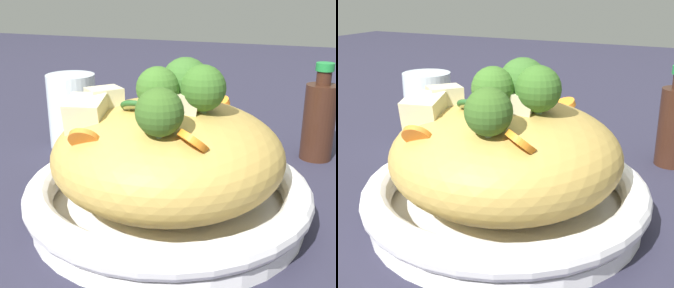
% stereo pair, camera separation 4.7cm
% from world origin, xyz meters
% --- Properties ---
extents(ground_plane, '(3.00, 3.00, 0.00)m').
position_xyz_m(ground_plane, '(0.00, 0.00, 0.00)').
color(ground_plane, '#282739').
extents(serving_bowl, '(0.30, 0.30, 0.05)m').
position_xyz_m(serving_bowl, '(0.00, 0.00, 0.02)').
color(serving_bowl, white).
rests_on(serving_bowl, ground_plane).
extents(noodle_heap, '(0.24, 0.24, 0.12)m').
position_xyz_m(noodle_heap, '(-0.00, -0.00, 0.07)').
color(noodle_heap, '#B79547').
rests_on(noodle_heap, serving_bowl).
extents(broccoli_florets, '(0.13, 0.09, 0.07)m').
position_xyz_m(broccoli_florets, '(-0.02, -0.02, 0.14)').
color(broccoli_florets, '#93AE69').
rests_on(broccoli_florets, serving_bowl).
extents(carrot_coins, '(0.21, 0.13, 0.04)m').
position_xyz_m(carrot_coins, '(-0.01, -0.01, 0.11)').
color(carrot_coins, orange).
rests_on(carrot_coins, serving_bowl).
extents(zucchini_slices, '(0.09, 0.07, 0.03)m').
position_xyz_m(zucchini_slices, '(-0.00, 0.01, 0.13)').
color(zucchini_slices, beige).
rests_on(zucchini_slices, serving_bowl).
extents(chicken_chunks, '(0.08, 0.13, 0.04)m').
position_xyz_m(chicken_chunks, '(-0.03, 0.05, 0.12)').
color(chicken_chunks, beige).
rests_on(chicken_chunks, serving_bowl).
extents(drinking_glass, '(0.07, 0.07, 0.11)m').
position_xyz_m(drinking_glass, '(0.16, 0.22, 0.06)').
color(drinking_glass, silver).
rests_on(drinking_glass, ground_plane).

